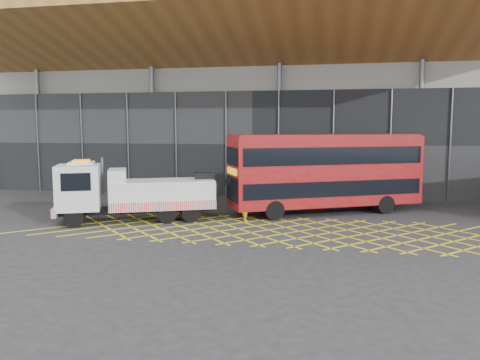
# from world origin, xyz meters

# --- Properties ---
(ground_plane) EXTENTS (120.00, 120.00, 0.00)m
(ground_plane) POSITION_xyz_m (0.00, 0.00, 0.00)
(ground_plane) COLOR #242426
(road_markings) EXTENTS (27.96, 7.16, 0.01)m
(road_markings) POSITION_xyz_m (5.60, 0.00, 0.01)
(road_markings) COLOR yellow
(road_markings) RESTS_ON ground_plane
(construction_building) EXTENTS (55.00, 23.97, 18.00)m
(construction_building) POSITION_xyz_m (1.92, 18.40, 8.98)
(construction_building) COLOR gray
(construction_building) RESTS_ON ground_plane
(recovery_truck) EXTENTS (9.91, 5.74, 3.58)m
(recovery_truck) POSITION_xyz_m (-3.09, 0.73, 1.65)
(recovery_truck) COLOR black
(recovery_truck) RESTS_ON ground_plane
(bus_towed) EXTENTS (11.86, 7.88, 4.86)m
(bus_towed) POSITION_xyz_m (7.59, 5.48, 2.70)
(bus_towed) COLOR maroon
(bus_towed) RESTS_ON ground_plane
(worker) EXTENTS (0.56, 0.65, 1.51)m
(worker) POSITION_xyz_m (3.19, 2.09, 0.76)
(worker) COLOR yellow
(worker) RESTS_ON ground_plane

